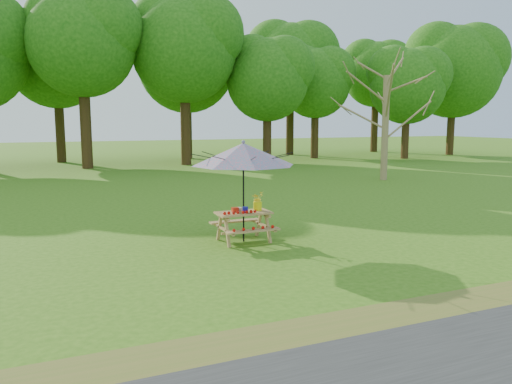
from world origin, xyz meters
name	(u,v)px	position (x,y,z in m)	size (l,w,h in m)	color
ground	(347,260)	(0.00, 0.00, 0.00)	(120.00, 120.00, 0.00)	#376914
drygrass_strip	(456,309)	(0.00, -2.80, 0.00)	(120.00, 1.20, 0.01)	olive
treeline	(136,27)	(0.00, 22.00, 8.00)	(60.00, 12.00, 16.00)	#17550E
bare_tree	(389,31)	(8.88, 10.48, 6.56)	(7.35, 7.35, 10.80)	olive
picnic_table	(244,227)	(-1.30, 2.14, 0.33)	(1.20, 1.32, 0.67)	#A07748
patio_umbrella	(243,154)	(-1.30, 2.14, 1.95)	(2.63, 2.63, 2.26)	black
produce_bins	(240,210)	(-1.36, 2.18, 0.72)	(0.31, 0.44, 0.13)	red
tomatoes_row	(240,212)	(-1.45, 1.96, 0.71)	(0.77, 0.13, 0.07)	#C00F06
flower_bucket	(258,200)	(-0.93, 2.22, 0.90)	(0.33, 0.32, 0.42)	#F3F40C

